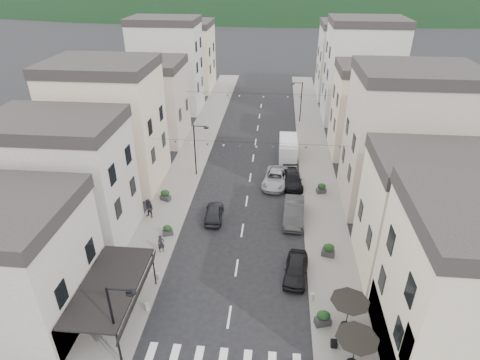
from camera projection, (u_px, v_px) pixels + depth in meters
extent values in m
cube|color=slate|center=(194.00, 152.00, 50.55)|extent=(4.00, 76.00, 0.12)
cube|color=slate|center=(314.00, 157.00, 49.31)|extent=(4.00, 76.00, 0.12)
cube|color=black|center=(110.00, 285.00, 25.51)|extent=(3.60, 7.50, 0.15)
cube|color=black|center=(138.00, 293.00, 25.60)|extent=(0.34, 7.50, 0.99)
cylinder|color=black|center=(120.00, 351.00, 23.09)|extent=(0.10, 0.10, 3.20)
cylinder|color=black|center=(154.00, 269.00, 29.19)|extent=(0.10, 0.10, 3.20)
cube|color=#A9A49B|center=(66.00, 186.00, 33.05)|extent=(10.00, 7.00, 10.00)
cube|color=#262323|center=(50.00, 123.00, 30.39)|extent=(10.20, 7.14, 1.00)
cube|color=beige|center=(109.00, 129.00, 41.28)|extent=(10.00, 8.00, 12.00)
cube|color=#262323|center=(99.00, 65.00, 38.14)|extent=(10.20, 8.16, 1.00)
cube|color=#B19D8F|center=(146.00, 104.00, 52.34)|extent=(10.00, 8.00, 9.50)
cube|color=#262323|center=(141.00, 63.00, 49.80)|extent=(10.20, 8.16, 1.00)
cube|color=#AFB0AB|center=(168.00, 69.00, 61.95)|extent=(10.00, 7.00, 13.00)
cube|color=#262323|center=(163.00, 20.00, 58.57)|extent=(10.20, 7.14, 1.00)
cube|color=beige|center=(185.00, 59.00, 72.89)|extent=(10.00, 9.00, 11.00)
cube|color=#262323|center=(182.00, 23.00, 69.99)|extent=(10.20, 9.18, 1.00)
cube|color=beige|center=(436.00, 224.00, 29.16)|extent=(10.00, 7.00, 9.00)
cube|color=#262323|center=(453.00, 162.00, 26.74)|extent=(10.20, 7.14, 1.00)
cube|color=#B19D8F|center=(404.00, 146.00, 37.03)|extent=(10.00, 8.00, 12.50)
cube|color=#262323|center=(420.00, 73.00, 33.76)|extent=(10.20, 8.16, 1.00)
cube|color=beige|center=(376.00, 115.00, 48.09)|extent=(10.00, 7.00, 10.00)
cube|color=#262323|center=(384.00, 68.00, 45.43)|extent=(10.20, 7.14, 1.00)
cube|color=#AFB0AB|center=(361.00, 75.00, 57.70)|extent=(10.00, 8.00, 13.50)
cube|color=#262323|center=(369.00, 21.00, 54.19)|extent=(10.20, 8.16, 1.00)
cube|color=#A9A49B|center=(348.00, 63.00, 68.64)|extent=(10.00, 9.00, 11.50)
cube|color=#262323|center=(353.00, 24.00, 65.61)|extent=(10.20, 9.18, 1.00)
cylinder|color=black|center=(354.00, 354.00, 23.27)|extent=(0.06, 0.06, 2.30)
cone|color=black|center=(357.00, 341.00, 22.74)|extent=(2.50, 2.50, 0.55)
cylinder|color=black|center=(347.00, 317.00, 25.71)|extent=(0.06, 0.06, 2.30)
cone|color=black|center=(349.00, 304.00, 25.18)|extent=(2.50, 2.50, 0.55)
cylinder|color=black|center=(346.00, 325.00, 26.09)|extent=(0.70, 0.70, 0.04)
cylinder|color=black|center=(114.00, 326.00, 22.87)|extent=(0.14, 0.14, 6.00)
cylinder|color=black|center=(119.00, 290.00, 21.41)|extent=(1.40, 0.10, 0.10)
cylinder|color=black|center=(131.00, 293.00, 21.43)|extent=(0.56, 0.56, 0.08)
cylinder|color=black|center=(195.00, 151.00, 43.78)|extent=(0.14, 0.14, 6.00)
cylinder|color=black|center=(200.00, 126.00, 42.32)|extent=(1.40, 0.10, 0.10)
cylinder|color=black|center=(206.00, 128.00, 42.34)|extent=(0.56, 0.56, 0.08)
cylinder|color=black|center=(301.00, 103.00, 58.46)|extent=(0.14, 0.14, 6.00)
cylinder|color=black|center=(298.00, 83.00, 57.12)|extent=(1.40, 0.10, 0.10)
cylinder|color=black|center=(293.00, 84.00, 57.24)|extent=(0.56, 0.56, 0.08)
cylinder|color=gray|center=(147.00, 307.00, 27.57)|extent=(0.26, 0.26, 0.60)
cylinder|color=gray|center=(159.00, 276.00, 30.19)|extent=(0.26, 0.26, 0.60)
cylinder|color=gray|center=(312.00, 297.00, 28.38)|extent=(0.26, 0.26, 0.60)
cylinder|color=black|center=(248.00, 142.00, 38.35)|extent=(19.00, 0.02, 0.02)
cone|color=beige|center=(159.00, 141.00, 39.15)|extent=(0.28, 0.28, 0.24)
cone|color=navy|center=(175.00, 142.00, 39.07)|extent=(0.28, 0.28, 0.24)
cone|color=beige|center=(191.00, 144.00, 38.97)|extent=(0.28, 0.28, 0.24)
cone|color=navy|center=(207.00, 145.00, 38.87)|extent=(0.28, 0.28, 0.24)
cone|color=beige|center=(224.00, 146.00, 38.77)|extent=(0.28, 0.28, 0.24)
cone|color=navy|center=(240.00, 147.00, 38.65)|extent=(0.28, 0.28, 0.24)
cone|color=beige|center=(256.00, 147.00, 38.52)|extent=(0.28, 0.28, 0.24)
cone|color=navy|center=(273.00, 148.00, 38.37)|extent=(0.28, 0.28, 0.24)
cone|color=beige|center=(289.00, 148.00, 38.22)|extent=(0.28, 0.28, 0.24)
cone|color=navy|center=(306.00, 148.00, 38.06)|extent=(0.28, 0.28, 0.24)
cone|color=beige|center=(323.00, 148.00, 37.89)|extent=(0.28, 0.28, 0.24)
cone|color=navy|center=(340.00, 148.00, 37.72)|extent=(0.28, 0.28, 0.24)
cylinder|color=black|center=(257.00, 93.00, 52.29)|extent=(19.00, 0.02, 0.02)
cone|color=beige|center=(192.00, 93.00, 53.09)|extent=(0.28, 0.28, 0.24)
cone|color=navy|center=(204.00, 94.00, 53.01)|extent=(0.28, 0.28, 0.24)
cone|color=beige|center=(215.00, 95.00, 52.91)|extent=(0.28, 0.28, 0.24)
cone|color=navy|center=(227.00, 96.00, 52.81)|extent=(0.28, 0.28, 0.24)
cone|color=beige|center=(239.00, 96.00, 52.71)|extent=(0.28, 0.28, 0.24)
cone|color=navy|center=(251.00, 97.00, 52.59)|extent=(0.28, 0.28, 0.24)
cone|color=beige|center=(263.00, 97.00, 52.46)|extent=(0.28, 0.28, 0.24)
cone|color=navy|center=(275.00, 97.00, 52.31)|extent=(0.28, 0.28, 0.24)
cone|color=beige|center=(288.00, 97.00, 52.16)|extent=(0.28, 0.28, 0.24)
cone|color=navy|center=(300.00, 97.00, 52.00)|extent=(0.28, 0.28, 0.24)
cone|color=beige|center=(312.00, 97.00, 51.83)|extent=(0.28, 0.28, 0.24)
cone|color=navy|center=(325.00, 97.00, 51.66)|extent=(0.28, 0.28, 0.24)
imported|color=black|center=(296.00, 269.00, 30.47)|extent=(2.19, 4.39, 1.44)
imported|color=#2D2D2F|center=(294.00, 212.00, 37.12)|extent=(2.10, 5.29, 1.71)
imported|color=#989AA1|center=(275.00, 178.00, 43.04)|extent=(3.06, 5.53, 1.47)
imported|color=black|center=(292.00, 179.00, 42.93)|extent=(2.42, 4.95, 1.39)
imported|color=black|center=(214.00, 213.00, 37.32)|extent=(1.79, 4.04, 1.35)
cube|color=silver|center=(288.00, 148.00, 48.88)|extent=(2.15, 5.38, 2.24)
cube|color=silver|center=(289.00, 142.00, 47.73)|extent=(2.09, 3.59, 0.56)
cylinder|color=black|center=(280.00, 161.00, 47.55)|extent=(0.28, 0.78, 0.78)
cylinder|color=black|center=(296.00, 161.00, 47.41)|extent=(0.28, 0.78, 0.78)
cylinder|color=black|center=(280.00, 147.00, 51.06)|extent=(0.28, 0.78, 0.78)
cylinder|color=black|center=(295.00, 147.00, 50.92)|extent=(0.28, 0.78, 0.78)
imported|color=black|center=(161.00, 244.00, 32.87)|extent=(0.69, 0.63, 1.58)
imported|color=black|center=(149.00, 209.00, 37.16)|extent=(1.13, 1.01, 1.93)
cube|color=#2C2C2F|center=(168.00, 233.00, 35.14)|extent=(1.02, 0.78, 0.45)
ellipsoid|color=black|center=(167.00, 228.00, 34.89)|extent=(0.80, 0.51, 0.58)
cube|color=#2E2E31|center=(166.00, 198.00, 40.21)|extent=(1.17, 0.92, 0.52)
ellipsoid|color=black|center=(165.00, 193.00, 39.94)|extent=(0.91, 0.58, 0.66)
cube|color=#2A2A2C|center=(323.00, 321.00, 26.50)|extent=(1.16, 0.85, 0.52)
ellipsoid|color=black|center=(324.00, 315.00, 26.23)|extent=(0.91, 0.58, 0.67)
cube|color=#2C2D2F|center=(328.00, 253.00, 32.65)|extent=(1.15, 0.81, 0.52)
ellipsoid|color=black|center=(329.00, 247.00, 32.37)|extent=(0.92, 0.58, 0.67)
cube|color=#313134|center=(321.00, 191.00, 41.47)|extent=(1.09, 0.79, 0.49)
ellipsoid|color=black|center=(322.00, 186.00, 41.21)|extent=(0.86, 0.55, 0.63)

